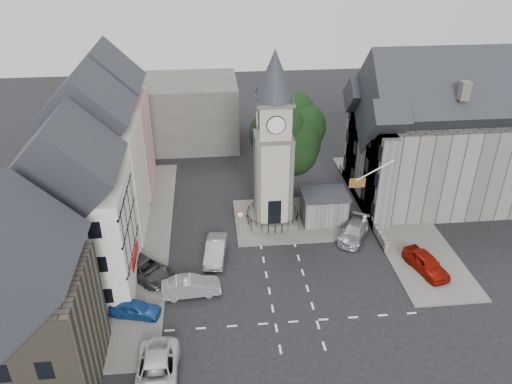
{
  "coord_description": "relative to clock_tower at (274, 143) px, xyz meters",
  "views": [
    {
      "loc": [
        -5.52,
        -31.81,
        25.55
      ],
      "look_at": [
        -1.84,
        5.0,
        4.94
      ],
      "focal_mm": 35.0,
      "sensor_mm": 36.0,
      "label": 1
    }
  ],
  "objects": [
    {
      "name": "van_sw_white",
      "position": [
        -9.5,
        -17.99,
        -7.31
      ],
      "size": [
        2.7,
        5.83,
        1.62
      ],
      "primitive_type": "imported",
      "rotation": [
        0.0,
        0.0,
        -0.0
      ],
      "color": "silver",
      "rests_on": "ground"
    },
    {
      "name": "car_west_grey",
      "position": [
        -11.28,
        -7.18,
        -7.38
      ],
      "size": [
        5.62,
        5.41,
        1.49
      ],
      "primitive_type": "imported",
      "rotation": [
        0.0,
        0.0,
        0.84
      ],
      "color": "#2C2C2E",
      "rests_on": "ground"
    },
    {
      "name": "car_east_red",
      "position": [
        11.5,
        -8.77,
        -7.34
      ],
      "size": [
        3.03,
        4.89,
        1.55
      ],
      "primitive_type": "imported",
      "rotation": [
        0.0,
        0.0,
        0.28
      ],
      "color": "maroon",
      "rests_on": "ground"
    },
    {
      "name": "east_boundary_wall",
      "position": [
        9.2,
        2.01,
        -7.67
      ],
      "size": [
        0.4,
        16.0,
        0.9
      ],
      "primitive_type": "cube",
      "color": "#5C5A55",
      "rests_on": "ground"
    },
    {
      "name": "car_island_silver",
      "position": [
        -5.5,
        -5.22,
        -7.36
      ],
      "size": [
        2.23,
        4.77,
        1.51
      ],
      "primitive_type": "imported",
      "rotation": [
        0.0,
        0.0,
        -0.14
      ],
      "color": "#9C9FA4",
      "rests_on": "ground"
    },
    {
      "name": "car_west_blue",
      "position": [
        -11.5,
        -11.72,
        -7.49
      ],
      "size": [
        3.96,
        2.34,
        1.27
      ],
      "primitive_type": "imported",
      "rotation": [
        0.0,
        0.0,
        1.33
      ],
      "color": "navy",
      "rests_on": "ground"
    },
    {
      "name": "pedestrian",
      "position": [
        8.0,
        -2.8,
        -7.19
      ],
      "size": [
        0.81,
        0.76,
        1.87
      ],
      "primitive_type": "imported",
      "rotation": [
        0.0,
        0.0,
        3.76
      ],
      "color": "#BEB69D",
      "rests_on": "ground"
    },
    {
      "name": "stone_shelter",
      "position": [
        4.8,
        -0.49,
        -6.57
      ],
      "size": [
        4.3,
        3.3,
        3.08
      ],
      "color": "#5C5A55",
      "rests_on": "ground"
    },
    {
      "name": "town_tree",
      "position": [
        2.0,
        5.01,
        -1.15
      ],
      "size": [
        7.2,
        7.2,
        10.8
      ],
      "color": "black",
      "rests_on": "ground"
    },
    {
      "name": "road_markings",
      "position": [
        0.0,
        -13.49,
        -8.12
      ],
      "size": [
        20.0,
        8.0,
        0.01
      ],
      "primitive_type": "cube",
      "color": "silver",
      "rests_on": "ground"
    },
    {
      "name": "central_island",
      "position": [
        1.5,
        0.01,
        -8.04
      ],
      "size": [
        10.0,
        8.0,
        0.16
      ],
      "primitive_type": "cube",
      "color": "#595651",
      "rests_on": "ground"
    },
    {
      "name": "backdrop_west",
      "position": [
        -12.0,
        20.01,
        -4.12
      ],
      "size": [
        20.0,
        10.0,
        8.0
      ],
      "primitive_type": "cube",
      "color": "#4C4944",
      "rests_on": "ground"
    },
    {
      "name": "building_sw_stone",
      "position": [
        -17.0,
        -16.99,
        -2.77
      ],
      "size": [
        8.6,
        7.6,
        10.4
      ],
      "color": "#494437",
      "rests_on": "ground"
    },
    {
      "name": "ground",
      "position": [
        0.0,
        -7.99,
        -8.12
      ],
      "size": [
        120.0,
        120.0,
        0.0
      ],
      "primitive_type": "plane",
      "color": "black",
      "rests_on": "ground"
    },
    {
      "name": "warning_sign_post",
      "position": [
        -3.2,
        -2.56,
        -6.09
      ],
      "size": [
        0.7,
        0.19,
        2.85
      ],
      "color": "black",
      "rests_on": "ground"
    },
    {
      "name": "pavement_east",
      "position": [
        12.0,
        0.01,
        -8.05
      ],
      "size": [
        6.0,
        26.0,
        0.14
      ],
      "primitive_type": "cube",
      "color": "#595651",
      "rests_on": "ground"
    },
    {
      "name": "flagpole",
      "position": [
        8.0,
        -3.99,
        -1.12
      ],
      "size": [
        3.68,
        0.1,
        2.74
      ],
      "color": "white",
      "rests_on": "ground"
    },
    {
      "name": "pavement_west",
      "position": [
        -12.5,
        -1.99,
        -8.05
      ],
      "size": [
        6.0,
        30.0,
        0.14
      ],
      "primitive_type": "cube",
      "color": "#595651",
      "rests_on": "ground"
    },
    {
      "name": "car_west_silver",
      "position": [
        -7.5,
        -9.74,
        -7.38
      ],
      "size": [
        4.6,
        1.92,
        1.48
      ],
      "primitive_type": "imported",
      "rotation": [
        0.0,
        0.0,
        1.65
      ],
      "color": "#A5A9AD",
      "rests_on": "ground"
    },
    {
      "name": "car_island_east",
      "position": [
        6.94,
        -3.49,
        -7.43
      ],
      "size": [
        4.13,
        5.07,
        1.38
      ],
      "primitive_type": "imported",
      "rotation": [
        0.0,
        0.0,
        -0.55
      ],
      "color": "#97999F",
      "rests_on": "ground"
    },
    {
      "name": "east_building",
      "position": [
        15.59,
        3.01,
        -1.86
      ],
      "size": [
        14.4,
        11.4,
        12.6
      ],
      "color": "#5C5A55",
      "rests_on": "ground"
    },
    {
      "name": "terrace_tudor",
      "position": [
        -15.5,
        -7.99,
        -1.93
      ],
      "size": [
        8.1,
        7.6,
        12.0
      ],
      "color": "silver",
      "rests_on": "ground"
    },
    {
      "name": "terrace_pink",
      "position": [
        -15.5,
        8.01,
        -1.54
      ],
      "size": [
        8.1,
        7.6,
        12.8
      ],
      "color": "#E0A39A",
      "rests_on": "ground"
    },
    {
      "name": "clock_tower",
      "position": [
        0.0,
        0.0,
        0.0
      ],
      "size": [
        4.86,
        4.86,
        16.25
      ],
      "color": "#4C4944",
      "rests_on": "ground"
    },
    {
      "name": "terrace_cream",
      "position": [
        -15.5,
        0.01,
        -1.54
      ],
      "size": [
        8.1,
        7.6,
        12.8
      ],
      "color": "beige",
      "rests_on": "ground"
    }
  ]
}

